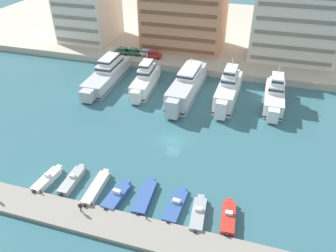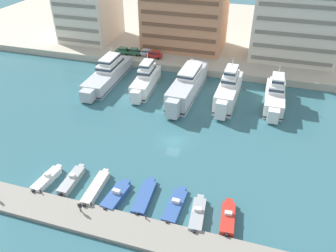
% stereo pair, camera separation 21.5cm
% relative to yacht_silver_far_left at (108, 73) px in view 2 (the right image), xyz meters
% --- Properties ---
extents(ground_plane, '(400.00, 400.00, 0.00)m').
position_rel_yacht_silver_far_left_xyz_m(ground_plane, '(21.75, -19.10, -2.05)').
color(ground_plane, '#336670').
extents(quay_promenade, '(180.00, 70.00, 1.73)m').
position_rel_yacht_silver_far_left_xyz_m(quay_promenade, '(21.75, 44.46, -1.18)').
color(quay_promenade, '#BCB29E').
rests_on(quay_promenade, ground).
extents(pier_dock, '(120.00, 4.69, 0.59)m').
position_rel_yacht_silver_far_left_xyz_m(pier_dock, '(21.75, -39.83, -1.76)').
color(pier_dock, gray).
rests_on(pier_dock, ground).
extents(yacht_silver_far_left, '(5.26, 22.46, 7.51)m').
position_rel_yacht_silver_far_left_xyz_m(yacht_silver_far_left, '(0.00, 0.00, 0.00)').
color(yacht_silver_far_left, silver).
rests_on(yacht_silver_far_left, ground).
extents(yacht_white_left, '(4.43, 15.85, 8.00)m').
position_rel_yacht_silver_far_left_xyz_m(yacht_white_left, '(10.03, -1.20, 0.21)').
color(yacht_white_left, white).
rests_on(yacht_white_left, ground).
extents(yacht_silver_mid_left, '(5.18, 22.52, 7.62)m').
position_rel_yacht_silver_far_left_xyz_m(yacht_silver_mid_left, '(19.93, -1.41, 0.42)').
color(yacht_silver_mid_left, silver).
rests_on(yacht_silver_mid_left, ground).
extents(yacht_white_center_left, '(4.36, 16.86, 9.18)m').
position_rel_yacht_silver_far_left_xyz_m(yacht_white_center_left, '(28.98, -1.78, 0.71)').
color(yacht_white_center_left, white).
rests_on(yacht_white_center_left, ground).
extents(yacht_white_center, '(3.95, 15.81, 8.09)m').
position_rel_yacht_silver_far_left_xyz_m(yacht_white_center, '(38.58, -0.37, 0.19)').
color(yacht_white_center, white).
rests_on(yacht_white_center, ground).
extents(motorboat_white_far_left, '(2.05, 6.33, 1.49)m').
position_rel_yacht_silver_far_left_xyz_m(motorboat_white_far_left, '(6.34, -34.91, -1.51)').
color(motorboat_white_far_left, white).
rests_on(motorboat_white_far_left, ground).
extents(motorboat_grey_left, '(1.78, 6.82, 1.41)m').
position_rel_yacht_silver_far_left_xyz_m(motorboat_grey_left, '(10.04, -33.97, -1.54)').
color(motorboat_grey_left, '#9EA3A8').
rests_on(motorboat_grey_left, ground).
extents(motorboat_cream_mid_left, '(1.83, 7.74, 1.09)m').
position_rel_yacht_silver_far_left_xyz_m(motorboat_cream_mid_left, '(14.37, -34.48, -1.50)').
color(motorboat_cream_mid_left, beige).
rests_on(motorboat_cream_mid_left, ground).
extents(motorboat_blue_center_left, '(2.64, 6.43, 1.35)m').
position_rel_yacht_silver_far_left_xyz_m(motorboat_blue_center_left, '(17.80, -34.87, -1.63)').
color(motorboat_blue_center_left, '#33569E').
rests_on(motorboat_blue_center_left, ground).
extents(motorboat_blue_center, '(2.26, 7.52, 0.84)m').
position_rel_yacht_silver_far_left_xyz_m(motorboat_blue_center, '(21.80, -33.86, -1.65)').
color(motorboat_blue_center, '#33569E').
rests_on(motorboat_blue_center, ground).
extents(motorboat_blue_center_right, '(2.22, 7.20, 1.22)m').
position_rel_yacht_silver_far_left_xyz_m(motorboat_blue_center_right, '(26.47, -34.15, -1.67)').
color(motorboat_blue_center_right, '#33569E').
rests_on(motorboat_blue_center_right, ground).
extents(motorboat_grey_mid_right, '(2.22, 6.68, 1.41)m').
position_rel_yacht_silver_far_left_xyz_m(motorboat_grey_mid_right, '(29.83, -34.90, -1.55)').
color(motorboat_grey_mid_right, '#9EA3A8').
rests_on(motorboat_grey_mid_right, ground).
extents(motorboat_red_right, '(2.20, 6.40, 1.47)m').
position_rel_yacht_silver_far_left_xyz_m(motorboat_red_right, '(33.82, -34.42, -1.50)').
color(motorboat_red_right, red).
rests_on(motorboat_red_right, ground).
extents(car_green_far_left, '(4.11, 1.93, 1.80)m').
position_rel_yacht_silver_far_left_xyz_m(car_green_far_left, '(-1.92, 13.36, 0.66)').
color(car_green_far_left, '#2D6642').
rests_on(car_green_far_left, quay_promenade).
extents(car_green_left, '(4.17, 2.07, 1.80)m').
position_rel_yacht_silver_far_left_xyz_m(car_green_left, '(1.06, 13.67, 0.66)').
color(car_green_left, '#2D6642').
rests_on(car_green_left, quay_promenade).
extents(car_silver_mid_left, '(4.16, 2.04, 1.80)m').
position_rel_yacht_silver_far_left_xyz_m(car_silver_mid_left, '(4.50, 13.88, 0.66)').
color(car_silver_mid_left, '#B7BCC1').
rests_on(car_silver_mid_left, quay_promenade).
extents(car_red_center_left, '(4.12, 1.96, 1.80)m').
position_rel_yacht_silver_far_left_xyz_m(car_red_center_left, '(7.23, 13.15, 0.66)').
color(car_red_center_left, red).
rests_on(car_red_center_left, quay_promenade).
extents(apartment_block_left, '(22.35, 14.49, 21.04)m').
position_rel_yacht_silver_far_left_xyz_m(apartment_block_left, '(12.60, 23.97, 9.25)').
color(apartment_block_left, tan).
rests_on(apartment_block_left, quay_promenade).
extents(apartment_block_mid_left, '(21.40, 16.24, 18.79)m').
position_rel_yacht_silver_far_left_xyz_m(apartment_block_mid_left, '(41.60, 25.18, 8.12)').
color(apartment_block_mid_left, silver).
rests_on(apartment_block_mid_left, quay_promenade).
extents(pedestrian_mid_deck, '(0.63, 0.24, 1.63)m').
position_rel_yacht_silver_far_left_xyz_m(pedestrian_mid_deck, '(14.49, -39.11, -0.50)').
color(pedestrian_mid_deck, '#7A6B56').
rests_on(pedestrian_mid_deck, pier_dock).
extents(bollard_west, '(0.20, 0.20, 0.61)m').
position_rel_yacht_silver_far_left_xyz_m(bollard_west, '(7.22, -37.73, -1.14)').
color(bollard_west, '#2D2D33').
rests_on(bollard_west, pier_dock).
extents(bollard_west_mid, '(0.20, 0.20, 0.61)m').
position_rel_yacht_silver_far_left_xyz_m(bollard_west_mid, '(15.32, -37.73, -1.14)').
color(bollard_west_mid, '#2D2D33').
rests_on(bollard_west_mid, pier_dock).
extents(bollard_east_mid, '(0.20, 0.20, 0.61)m').
position_rel_yacht_silver_far_left_xyz_m(bollard_east_mid, '(23.42, -37.73, -1.14)').
color(bollard_east_mid, '#2D2D33').
rests_on(bollard_east_mid, pier_dock).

